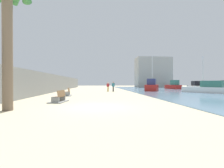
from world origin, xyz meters
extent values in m
plane|color=#C6B793|center=(0.00, 18.00, 0.00)|extent=(120.00, 120.00, 0.00)
cube|color=gray|center=(-7.50, 18.00, 1.49)|extent=(0.80, 64.00, 2.98)
cylinder|color=#7A6651|center=(-5.06, -0.88, 3.42)|extent=(0.56, 0.56, 6.85)
cube|color=gray|center=(-3.19, 2.31, 0.25)|extent=(0.62, 0.28, 0.50)
cube|color=gray|center=(-3.00, 3.70, 0.25)|extent=(0.62, 0.28, 0.50)
cube|color=olive|center=(-3.09, 3.00, 0.45)|extent=(0.71, 1.65, 0.06)
cube|color=olive|center=(-2.86, 2.97, 0.73)|extent=(0.38, 1.61, 0.50)
cube|color=gray|center=(-3.09, 3.00, 0.04)|extent=(1.38, 2.23, 0.08)
cube|color=gray|center=(-3.57, 8.90, 0.25)|extent=(0.62, 0.25, 0.50)
cube|color=gray|center=(-3.69, 10.29, 0.25)|extent=(0.62, 0.25, 0.50)
cube|color=olive|center=(-3.63, 9.59, 0.45)|extent=(0.64, 1.64, 0.06)
cube|color=olive|center=(-3.40, 9.61, 0.73)|extent=(0.30, 1.61, 0.50)
cube|color=gray|center=(-3.63, 9.59, 0.04)|extent=(1.28, 2.19, 0.08)
cylinder|color=gold|center=(2.08, 19.26, 0.42)|extent=(0.12, 0.12, 0.85)
cylinder|color=gold|center=(1.96, 19.30, 0.42)|extent=(0.12, 0.12, 0.85)
cube|color=#B22D33|center=(2.02, 19.28, 1.15)|extent=(0.36, 0.27, 0.60)
sphere|color=tan|center=(2.02, 19.28, 1.60)|extent=(0.23, 0.23, 0.23)
cylinder|color=#B22D33|center=(2.23, 19.21, 1.18)|extent=(0.09, 0.09, 0.54)
cylinder|color=#B22D33|center=(1.81, 19.34, 1.18)|extent=(0.09, 0.09, 0.54)
cylinder|color=#333338|center=(2.87, 18.70, 0.44)|extent=(0.12, 0.12, 0.89)
cylinder|color=#333338|center=(3.00, 18.67, 0.44)|extent=(0.12, 0.12, 0.89)
cube|color=teal|center=(2.93, 18.68, 1.20)|extent=(0.35, 0.25, 0.63)
sphere|color=#936B4C|center=(2.93, 18.68, 1.66)|extent=(0.24, 0.24, 0.24)
cylinder|color=teal|center=(2.72, 18.73, 1.23)|extent=(0.09, 0.09, 0.57)
cylinder|color=teal|center=(3.15, 18.63, 1.23)|extent=(0.09, 0.09, 0.57)
cube|color=red|center=(10.85, 20.75, 0.62)|extent=(4.46, 6.49, 1.16)
cube|color=navy|center=(10.47, 19.91, 1.77)|extent=(2.46, 3.08, 1.14)
cylinder|color=silver|center=(10.98, 21.03, 4.04)|extent=(0.12, 0.12, 5.68)
cube|color=white|center=(16.77, 13.29, 0.48)|extent=(4.95, 6.80, 0.88)
cube|color=#337060|center=(17.29, 12.40, 1.41)|extent=(2.56, 3.21, 0.98)
cylinder|color=silver|center=(16.60, 13.59, 3.37)|extent=(0.12, 0.12, 4.88)
cube|color=beige|center=(26.09, 31.10, 0.44)|extent=(4.13, 7.92, 0.80)
cube|color=black|center=(25.78, 30.00, 1.45)|extent=(2.34, 3.64, 1.20)
cube|color=white|center=(35.80, 32.43, 0.58)|extent=(5.15, 7.21, 1.08)
cube|color=red|center=(19.02, 28.90, 0.53)|extent=(2.88, 4.55, 0.98)
cube|color=#337060|center=(19.19, 28.29, 1.63)|extent=(1.72, 2.13, 1.22)
cube|color=#ADAAA3|center=(19.76, 46.00, 5.23)|extent=(12.00, 6.00, 10.46)
camera|label=1|loc=(0.10, -10.79, 1.60)|focal=26.28mm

